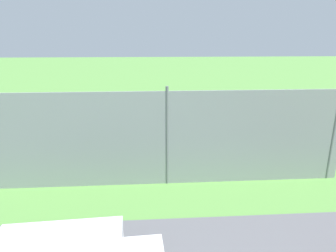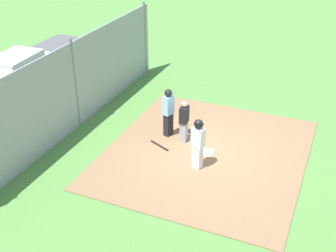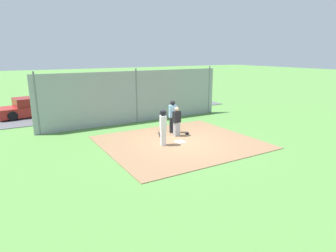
# 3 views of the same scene
# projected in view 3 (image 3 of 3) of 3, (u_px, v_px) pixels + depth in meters

# --- Properties ---
(ground_plane) EXTENTS (140.00, 140.00, 0.00)m
(ground_plane) POSITION_uv_depth(u_px,v_px,m) (180.00, 142.00, 13.92)
(ground_plane) COLOR #51843D
(dirt_infield) EXTENTS (7.20, 6.40, 0.03)m
(dirt_infield) POSITION_uv_depth(u_px,v_px,m) (180.00, 142.00, 13.91)
(dirt_infield) COLOR #896647
(dirt_infield) RESTS_ON ground_plane
(home_plate) EXTENTS (0.45, 0.45, 0.02)m
(home_plate) POSITION_uv_depth(u_px,v_px,m) (180.00, 142.00, 13.91)
(home_plate) COLOR white
(home_plate) RESTS_ON dirt_infield
(catcher) EXTENTS (0.40, 0.28, 1.54)m
(catcher) POSITION_uv_depth(u_px,v_px,m) (177.00, 121.00, 14.73)
(catcher) COLOR #9E9EA3
(catcher) RESTS_ON dirt_infield
(umpire) EXTENTS (0.44, 0.36, 1.78)m
(umpire) POSITION_uv_depth(u_px,v_px,m) (173.00, 116.00, 15.31)
(umpire) COLOR black
(umpire) RESTS_ON dirt_infield
(runner) EXTENTS (0.36, 0.44, 1.71)m
(runner) POSITION_uv_depth(u_px,v_px,m) (163.00, 125.00, 13.18)
(runner) COLOR silver
(runner) RESTS_ON dirt_infield
(baseball_bat) EXTENTS (0.40, 0.81, 0.06)m
(baseball_bat) POSITION_uv_depth(u_px,v_px,m) (159.00, 134.00, 15.10)
(baseball_bat) COLOR black
(baseball_bat) RESTS_ON dirt_infield
(catcher_mask) EXTENTS (0.24, 0.20, 0.12)m
(catcher_mask) POSITION_uv_depth(u_px,v_px,m) (187.00, 133.00, 15.22)
(catcher_mask) COLOR black
(catcher_mask) RESTS_ON dirt_infield
(backstop_fence) EXTENTS (12.00, 0.10, 3.35)m
(backstop_fence) POSITION_uv_depth(u_px,v_px,m) (136.00, 97.00, 17.68)
(backstop_fence) COLOR #93999E
(backstop_fence) RESTS_ON ground_plane
(parking_lot) EXTENTS (18.00, 5.20, 0.04)m
(parking_lot) POSITION_uv_depth(u_px,v_px,m) (112.00, 109.00, 22.04)
(parking_lot) COLOR #515156
(parking_lot) RESTS_ON ground_plane
(parked_car_white) EXTENTS (4.29, 2.06, 1.28)m
(parked_car_white) POSITION_uv_depth(u_px,v_px,m) (139.00, 99.00, 23.05)
(parked_car_white) COLOR silver
(parked_car_white) RESTS_ON parking_lot
(parked_car_red) EXTENTS (4.42, 2.39, 1.28)m
(parked_car_red) POSITION_uv_depth(u_px,v_px,m) (32.00, 107.00, 19.57)
(parked_car_red) COLOR maroon
(parked_car_red) RESTS_ON parking_lot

